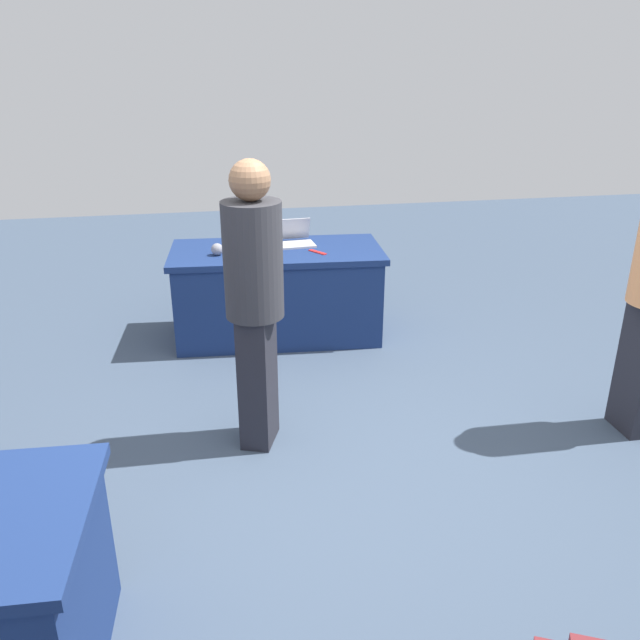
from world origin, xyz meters
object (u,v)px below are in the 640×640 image
(table_foreground, at_px, (277,292))
(person_attendee_standing, at_px, (254,294))
(scissors_red, at_px, (318,252))
(laptop_silver, at_px, (294,240))
(yarn_ball, at_px, (217,249))

(table_foreground, distance_m, person_attendee_standing, 1.78)
(person_attendee_standing, bearing_deg, scissors_red, -2.64)
(laptop_silver, bearing_deg, scissors_red, 113.70)
(yarn_ball, distance_m, scissors_red, 0.81)
(table_foreground, height_order, yarn_ball, yarn_ball)
(laptop_silver, distance_m, yarn_ball, 0.69)
(table_foreground, bearing_deg, person_attendee_standing, 78.82)
(table_foreground, height_order, laptop_silver, laptop_silver)
(table_foreground, distance_m, laptop_silver, 0.47)
(person_attendee_standing, xyz_separation_m, scissors_red, (-0.64, -1.49, -0.21))
(yarn_ball, bearing_deg, person_attendee_standing, 95.88)
(laptop_silver, height_order, scissors_red, laptop_silver)
(table_foreground, xyz_separation_m, laptop_silver, (-0.17, -0.12, 0.42))
(scissors_red, bearing_deg, person_attendee_standing, -57.24)
(person_attendee_standing, distance_m, yarn_ball, 1.58)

